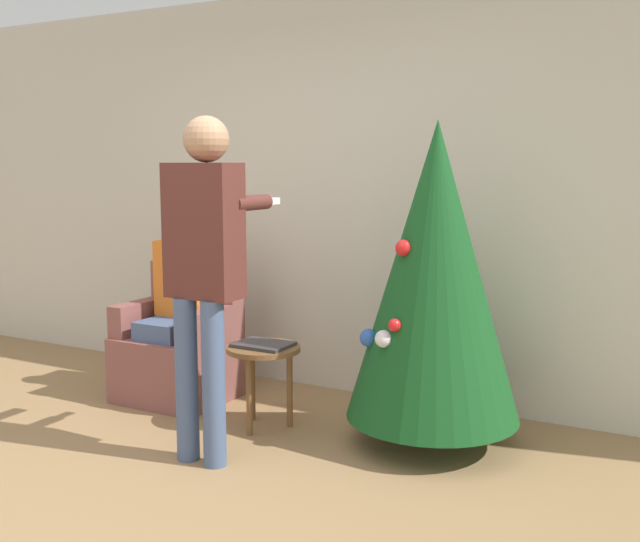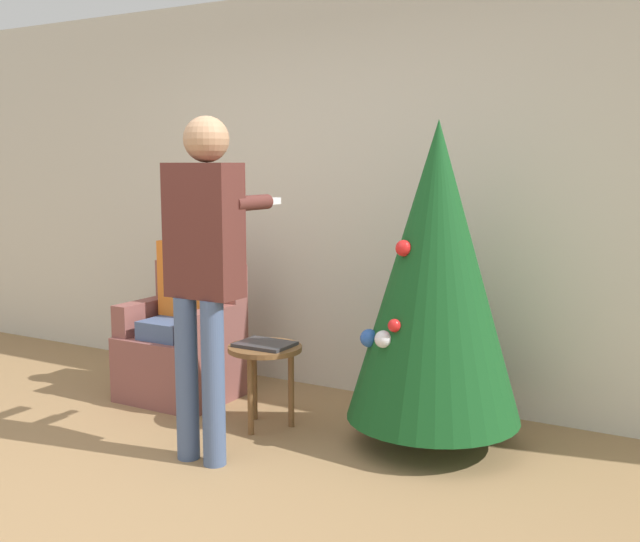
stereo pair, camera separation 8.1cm
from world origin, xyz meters
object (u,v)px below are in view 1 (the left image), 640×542
at_px(christmas_tree, 435,272).
at_px(person_seated, 177,297).
at_px(person_standing, 204,257).
at_px(side_stool, 263,358).
at_px(armchair, 180,349).

relative_size(christmas_tree, person_seated, 1.43).
relative_size(person_seated, person_standing, 0.70).
xyz_separation_m(person_seated, side_stool, (0.80, -0.20, -0.27)).
xyz_separation_m(armchair, person_standing, (0.80, -0.77, 0.75)).
bearing_deg(side_stool, armchair, 164.65).
bearing_deg(person_seated, side_stool, -14.09).
height_order(person_seated, side_stool, person_seated).
xyz_separation_m(person_standing, side_stool, (0.00, 0.55, -0.66)).
xyz_separation_m(christmas_tree, person_seated, (-1.77, -0.01, -0.29)).
distance_m(christmas_tree, person_standing, 1.24).
relative_size(person_seated, side_stool, 2.53).
bearing_deg(person_standing, armchair, 136.16).
bearing_deg(person_standing, person_seated, 136.87).
distance_m(armchair, side_stool, 0.83).
bearing_deg(side_stool, christmas_tree, 12.20).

